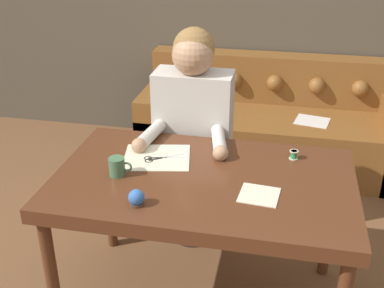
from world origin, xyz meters
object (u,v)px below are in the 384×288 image
scissors (157,159)px  thread_spool (294,155)px  couch (271,126)px  pin_cushion (136,198)px  person (193,137)px  mug (117,167)px  dining_table (204,190)px

scissors → thread_spool: thread_spool is taller
couch → pin_cushion: 2.14m
person → mug: bearing=-110.3°
dining_table → mug: mug is taller
scissors → mug: 0.24m
dining_table → thread_spool: bearing=33.1°
person → thread_spool: 0.65m
person → mug: (-0.23, -0.63, 0.12)m
couch → mug: size_ratio=18.27×
dining_table → couch: size_ratio=0.68×
pin_cushion → dining_table: bearing=51.2°
dining_table → thread_spool: size_ratio=31.23×
dining_table → mug: bearing=-170.4°
scissors → pin_cushion: 0.42m
thread_spool → pin_cushion: bearing=-139.0°
mug → pin_cushion: (0.16, -0.23, -0.01)m
mug → pin_cushion: size_ratio=1.58×
dining_table → person: size_ratio=1.05×
person → mug: person is taller
person → mug: 0.68m
couch → mug: bearing=-109.8°
thread_spool → dining_table: bearing=-146.9°
pin_cushion → person: bearing=85.4°
scissors → mug: mug is taller
couch → scissors: size_ratio=9.82×
scissors → pin_cushion: pin_cushion is taller
dining_table → mug: size_ratio=12.44×
mug → pin_cushion: bearing=-53.9°
dining_table → couch: bearing=81.8°
couch → dining_table: bearing=-98.2°
mug → thread_spool: (0.81, 0.34, -0.02)m
person → thread_spool: bearing=-27.2°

